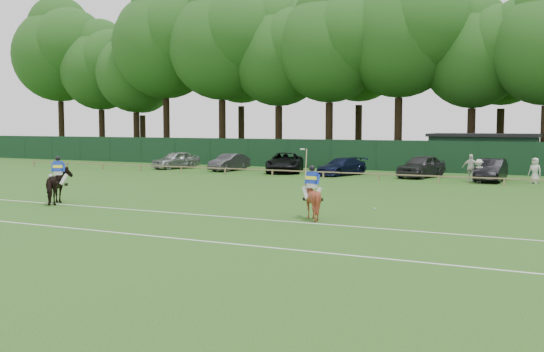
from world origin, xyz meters
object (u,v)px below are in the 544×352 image
Objects in this scene: horse_dark at (59,186)px; sedan_navy at (341,167)px; sedan_grey at (229,162)px; spectator_left at (479,171)px; estate_black at (491,170)px; utility_shed at (484,152)px; suv_black at (285,163)px; hatch_grey at (421,166)px; horse_chestnut at (312,199)px; polo_ball at (375,209)px; spectator_mid at (471,168)px; sedan_silver at (176,160)px; spectator_right at (535,171)px.

horse_dark reaches higher than sedan_navy.
spectator_left reaches higher than sedan_grey.
estate_black is 0.54× the size of utility_shed.
horse_dark reaches higher than spectator_left.
sedan_navy is (4.97, -0.68, -0.13)m from suv_black.
horse_dark reaches higher than hatch_grey.
horse_dark is 0.44× the size of hatch_grey.
polo_ball is at bearing -105.26° from horse_chestnut.
spectator_mid is (-1.18, -0.86, 0.16)m from estate_black.
horse_chestnut is 0.37× the size of sedan_silver.
utility_shed is at bearing 82.69° from hatch_grey.
polo_ball is (17.83, -17.52, -0.65)m from sedan_grey.
sedan_navy is at bearing -162.43° from spectator_right.
hatch_grey is (10.72, 0.13, 0.03)m from suv_black.
horse_dark is 28.95m from spectator_right.
polo_ball is at bearing -87.78° from spectator_right.
horse_chestnut is 0.29× the size of suv_black.
spectator_right is (2.73, -0.37, 0.08)m from estate_black.
sedan_silver is 15.16m from sedan_navy.
sedan_silver is (-9.01, 22.35, -0.13)m from horse_dark.
suv_black is (-11.57, 21.76, -0.02)m from horse_chestnut.
horse_dark is at bearing -50.97° from sedan_silver.
suv_black is at bearing 125.94° from polo_ball.
hatch_grey is at bearing 150.08° from spectator_left.
sedan_silver is 5.33m from sedan_grey.
sedan_silver is 0.98× the size of sedan_navy.
sedan_silver is 0.52× the size of utility_shed.
horse_dark is 1.13× the size of spectator_mid.
sedan_navy is 0.94× the size of hatch_grey.
horse_chestnut is 0.35× the size of estate_black.
sedan_silver is 2.38× the size of spectator_mid.
sedan_navy is at bearing 114.94° from polo_ball.
utility_shed reaches higher than spectator_right.
polo_ball is (14.15, 4.76, -0.83)m from horse_dark.
polo_ball is at bearing -91.77° from utility_shed.
hatch_grey is 8.70m from utility_shed.
spectator_mid reaches higher than horse_dark.
horse_chestnut is 30.08m from utility_shed.
horse_chestnut is 0.34× the size of hatch_grey.
spectator_mid reaches higher than polo_ball.
sedan_silver is 10.19m from suv_black.
horse_chestnut is 26.96m from sedan_grey.
sedan_grey is 20.47m from estate_black.
sedan_grey is 20.55m from utility_shed.
sedan_grey is at bearing -162.10° from spectator_right.
spectator_mid reaches higher than estate_black.
estate_black is 2.49× the size of spectator_mid.
spectator_mid is (19.28, -1.38, 0.22)m from sedan_grey.
horse_dark is at bearing -112.27° from spectator_right.
suv_black is 5.02m from sedan_navy.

